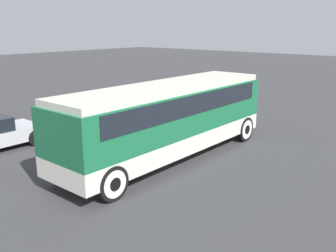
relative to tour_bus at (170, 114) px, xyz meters
name	(u,v)px	position (x,y,z in m)	size (l,w,h in m)	color
ground_plane	(168,158)	(-0.10, 0.00, -1.78)	(120.00, 120.00, 0.00)	#38383A
tour_bus	(170,114)	(0.00, 0.00, 0.00)	(9.89, 2.54, 2.95)	silver
parked_car_mid	(129,104)	(4.17, 6.61, -1.11)	(4.41, 1.95, 1.34)	#2D5638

